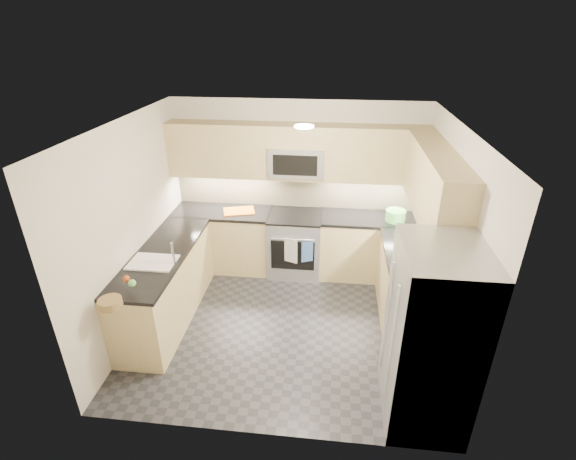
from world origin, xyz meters
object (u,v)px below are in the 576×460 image
(refrigerator, at_px, (431,337))
(cutting_board, at_px, (239,211))
(microwave, at_px, (296,161))
(utensil_bowl, at_px, (395,216))
(gas_range, at_px, (295,244))
(fruit_basket, at_px, (110,303))

(refrigerator, distance_m, cutting_board, 3.35)
(microwave, relative_size, cutting_board, 1.71)
(refrigerator, distance_m, utensil_bowl, 2.38)
(gas_range, distance_m, utensil_bowl, 1.51)
(cutting_board, bearing_deg, fruit_basket, -107.41)
(refrigerator, relative_size, fruit_basket, 7.93)
(microwave, bearing_deg, utensil_bowl, -6.98)
(utensil_bowl, xyz_separation_m, cutting_board, (-2.23, 0.07, -0.07))
(microwave, xyz_separation_m, fruit_basket, (-1.58, -2.48, -0.72))
(cutting_board, xyz_separation_m, fruit_basket, (-0.75, -2.38, 0.03))
(microwave, distance_m, fruit_basket, 3.03)
(microwave, relative_size, utensil_bowl, 2.78)
(microwave, height_order, fruit_basket, microwave)
(gas_range, bearing_deg, utensil_bowl, -1.92)
(microwave, bearing_deg, cutting_board, -173.03)
(cutting_board, distance_m, fruit_basket, 2.50)
(microwave, height_order, refrigerator, microwave)
(gas_range, relative_size, microwave, 1.20)
(cutting_board, height_order, fruit_basket, fruit_basket)
(utensil_bowl, height_order, cutting_board, utensil_bowl)
(refrigerator, bearing_deg, utensil_bowl, 91.08)
(gas_range, bearing_deg, microwave, 90.00)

